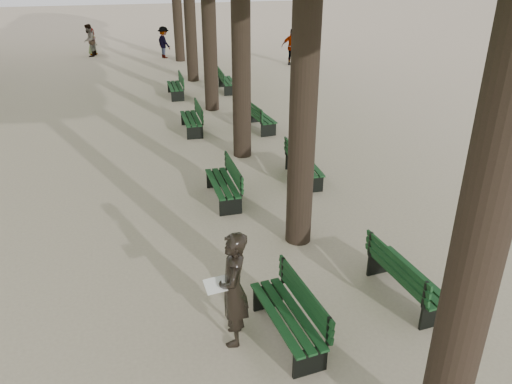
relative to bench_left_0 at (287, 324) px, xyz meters
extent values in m
plane|color=tan|center=(-0.37, -0.25, -0.27)|extent=(120.00, 120.00, 0.00)
cylinder|color=#33261C|center=(1.13, -2.25, 3.48)|extent=(0.52, 0.52, 7.50)
cylinder|color=#33261C|center=(1.13, 2.75, 3.48)|extent=(0.52, 0.52, 7.50)
cylinder|color=#33261C|center=(1.13, 7.75, 3.48)|extent=(0.52, 0.52, 7.50)
cylinder|color=#33261C|center=(1.13, 12.75, 3.48)|extent=(0.52, 0.52, 7.50)
cube|color=black|center=(-0.02, 0.00, -0.05)|extent=(0.71, 1.84, 0.45)
cube|color=black|center=(-0.02, 0.00, 0.18)|extent=(0.73, 1.85, 0.04)
cube|color=black|center=(0.26, 0.03, 0.45)|extent=(0.23, 1.79, 0.40)
cube|color=black|center=(-0.02, 4.95, -0.05)|extent=(0.55, 1.81, 0.45)
cube|color=black|center=(-0.02, 4.95, 0.18)|extent=(0.57, 1.81, 0.04)
cube|color=black|center=(0.26, 4.96, 0.45)|extent=(0.07, 1.80, 0.40)
cube|color=black|center=(-0.02, 10.30, -0.05)|extent=(0.53, 1.80, 0.45)
cube|color=black|center=(-0.02, 10.30, 0.18)|extent=(0.55, 1.80, 0.04)
cube|color=black|center=(0.26, 10.30, 0.45)|extent=(0.05, 1.80, 0.40)
cube|color=black|center=(-0.02, 15.00, -0.05)|extent=(0.53, 1.80, 0.45)
cube|color=black|center=(-0.02, 15.00, 0.18)|extent=(0.55, 1.80, 0.04)
cube|color=black|center=(0.26, 15.00, 0.45)|extent=(0.05, 1.80, 0.40)
cube|color=black|center=(2.28, 0.44, -0.05)|extent=(0.67, 1.84, 0.45)
cube|color=black|center=(2.28, 0.44, 0.18)|extent=(0.69, 1.84, 0.04)
cube|color=black|center=(2.00, 0.42, 0.45)|extent=(0.20, 1.80, 0.40)
cube|color=black|center=(2.28, 5.60, -0.05)|extent=(0.58, 1.82, 0.45)
cube|color=black|center=(2.28, 5.60, 0.18)|extent=(0.60, 1.82, 0.04)
cube|color=black|center=(2.00, 5.61, 0.45)|extent=(0.10, 1.80, 0.40)
cube|color=black|center=(2.28, 9.96, -0.05)|extent=(0.70, 1.84, 0.45)
cube|color=black|center=(2.28, 9.96, 0.18)|extent=(0.72, 1.85, 0.04)
cube|color=black|center=(2.01, 9.93, 0.45)|extent=(0.22, 1.79, 0.40)
cube|color=black|center=(2.28, 15.36, -0.05)|extent=(0.59, 1.82, 0.45)
cube|color=black|center=(2.28, 15.36, 0.18)|extent=(0.61, 1.82, 0.04)
cube|color=black|center=(2.00, 15.37, 0.45)|extent=(0.11, 1.80, 0.40)
imported|color=black|center=(-0.78, 0.19, 0.65)|extent=(0.54, 0.81, 1.85)
cube|color=white|center=(-1.03, 0.19, 0.78)|extent=(0.37, 0.29, 0.12)
imported|color=#262628|center=(0.39, 23.83, 0.59)|extent=(0.75, 1.17, 1.73)
imported|color=#262628|center=(-3.73, 25.41, 0.63)|extent=(0.58, 0.94, 1.80)
imported|color=#262628|center=(-3.63, 25.99, 0.49)|extent=(0.60, 0.81, 1.53)
imported|color=#262628|center=(6.79, 20.18, 0.67)|extent=(1.16, 0.70, 1.87)
camera|label=1|loc=(-1.98, -5.67, 5.08)|focal=35.00mm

